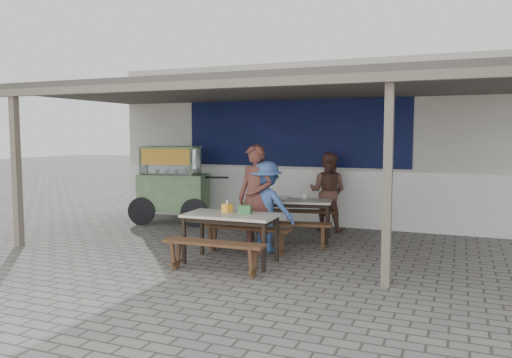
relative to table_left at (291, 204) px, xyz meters
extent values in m
plane|color=slate|center=(-0.32, -1.32, -0.67)|extent=(60.00, 60.00, 0.00)
cube|color=silver|center=(-0.32, 2.28, 1.08)|extent=(9.00, 1.20, 3.50)
cube|color=white|center=(-0.32, 1.65, -0.07)|extent=(9.00, 0.10, 1.20)
cube|color=#0F1249|center=(-0.52, 1.66, 1.38)|extent=(5.00, 0.03, 1.60)
cube|color=#4F4844|center=(-0.32, -0.32, 2.08)|extent=(9.00, 4.20, 0.12)
cube|color=gray|center=(-0.32, -2.37, 1.98)|extent=(9.00, 0.12, 0.12)
cube|color=gray|center=(-4.22, -2.32, 0.68)|extent=(0.12, 0.12, 2.70)
cube|color=gray|center=(2.03, -2.22, 0.68)|extent=(0.11, 0.11, 2.70)
cube|color=beige|center=(0.00, 0.00, 0.06)|extent=(1.57, 0.93, 0.04)
cube|color=black|center=(0.00, 0.00, 0.00)|extent=(1.45, 0.82, 0.06)
cube|color=black|center=(-0.61, -0.40, -0.32)|extent=(0.05, 0.05, 0.71)
cube|color=black|center=(0.71, -0.13, -0.32)|extent=(0.05, 0.05, 0.71)
cube|color=black|center=(-0.71, 0.13, -0.32)|extent=(0.05, 0.05, 0.71)
cube|color=black|center=(0.61, 0.40, -0.32)|extent=(0.05, 0.05, 0.71)
cube|color=brown|center=(0.14, -0.70, -0.24)|extent=(1.59, 0.58, 0.04)
cube|color=brown|center=(-0.48, -0.82, -0.47)|extent=(0.10, 0.28, 0.41)
cube|color=brown|center=(0.76, -0.57, -0.47)|extent=(0.10, 0.28, 0.41)
cube|color=brown|center=(-0.14, 0.70, -0.24)|extent=(1.59, 0.58, 0.04)
cube|color=brown|center=(-0.76, 0.57, -0.47)|extent=(0.10, 0.28, 0.41)
cube|color=brown|center=(0.48, 0.82, -0.47)|extent=(0.10, 0.28, 0.41)
cube|color=beige|center=(-0.32, -1.92, 0.06)|extent=(1.42, 0.77, 0.04)
cube|color=black|center=(-0.32, -1.92, 0.00)|extent=(1.32, 0.66, 0.06)
cube|color=black|center=(-0.95, -2.24, -0.32)|extent=(0.05, 0.05, 0.71)
cube|color=black|center=(0.33, -2.20, -0.32)|extent=(0.05, 0.05, 0.71)
cube|color=black|center=(-0.97, -1.64, -0.32)|extent=(0.05, 0.05, 0.71)
cube|color=black|center=(0.31, -1.60, -0.32)|extent=(0.05, 0.05, 0.71)
cube|color=brown|center=(-0.30, -2.54, -0.24)|extent=(1.51, 0.33, 0.04)
cube|color=brown|center=(-0.90, -2.56, -0.47)|extent=(0.06, 0.28, 0.41)
cube|color=brown|center=(0.30, -2.52, -0.47)|extent=(0.06, 0.28, 0.41)
cube|color=brown|center=(-0.34, -1.30, -0.24)|extent=(1.51, 0.33, 0.04)
cube|color=brown|center=(-0.94, -1.32, -0.47)|extent=(0.06, 0.28, 0.41)
cube|color=brown|center=(0.26, -1.28, -0.47)|extent=(0.06, 0.28, 0.41)
cube|color=#7CA26C|center=(-2.95, 0.69, 0.03)|extent=(1.58, 1.05, 0.75)
cube|color=#7CA26C|center=(-2.95, 0.69, -0.37)|extent=(1.52, 0.99, 0.05)
cylinder|color=black|center=(-3.44, 0.17, -0.37)|extent=(0.60, 0.18, 0.60)
cylinder|color=black|center=(-2.28, 0.42, -0.37)|extent=(0.60, 0.18, 0.60)
cube|color=silver|center=(-3.00, 0.68, 0.70)|extent=(1.29, 0.88, 0.59)
cube|color=#7CA26C|center=(-3.00, 0.68, 0.99)|extent=(1.34, 0.93, 0.04)
cube|color=#E35D35|center=(-2.93, 0.35, 0.80)|extent=(1.05, 0.25, 0.34)
cylinder|color=black|center=(-2.11, 0.88, 0.35)|extent=(0.74, 0.20, 0.04)
imported|color=brown|center=(-0.25, -1.12, 0.22)|extent=(0.73, 0.57, 1.78)
imported|color=brown|center=(0.40, 1.15, 0.12)|extent=(0.80, 0.63, 1.59)
imported|color=#4064A9|center=(-0.10, -1.01, 0.08)|extent=(1.02, 0.64, 1.51)
cube|color=#FFAA2A|center=(-0.46, -1.76, 0.14)|extent=(0.16, 0.16, 0.13)
cube|color=#367B3F|center=(-0.15, -1.78, 0.14)|extent=(0.21, 0.16, 0.13)
cylinder|color=white|center=(0.17, 0.27, 0.12)|extent=(0.07, 0.07, 0.08)
imported|color=silver|center=(-0.15, 0.07, 0.10)|extent=(0.23, 0.23, 0.05)
camera|label=1|loc=(2.89, -8.67, 1.29)|focal=35.00mm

